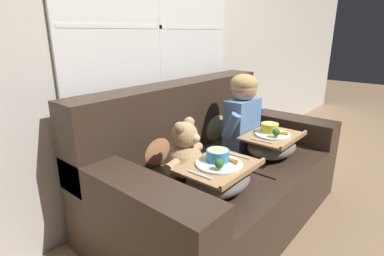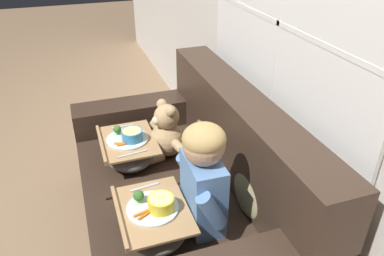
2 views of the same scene
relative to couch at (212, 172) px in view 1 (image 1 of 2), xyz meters
name	(u,v)px [view 1 (image 1 of 2)]	position (x,y,z in m)	size (l,w,h in m)	color
ground_plane	(220,216)	(0.00, -0.07, -0.32)	(14.00, 14.00, 0.00)	#8E7051
wall_back_with_window	(155,20)	(0.00, 0.51, 0.98)	(8.00, 0.08, 2.60)	beige
couch	(212,172)	(0.00, 0.00, 0.00)	(1.68, 0.98, 0.89)	#38281E
throw_pillow_behind_child	(213,120)	(0.31, 0.23, 0.26)	(0.34, 0.16, 0.35)	tan
throw_pillow_behind_teddy	(153,141)	(-0.31, 0.23, 0.26)	(0.31, 0.15, 0.32)	#B2754C
child_figure	(243,108)	(0.31, -0.03, 0.39)	(0.38, 0.19, 0.54)	#5B84BC
teddy_bear	(185,153)	(-0.31, -0.03, 0.24)	(0.38, 0.27, 0.35)	tan
lap_tray_child	(272,144)	(0.31, -0.27, 0.18)	(0.41, 0.32, 0.22)	slate
lap_tray_teddy	(219,176)	(-0.31, -0.27, 0.18)	(0.41, 0.32, 0.22)	slate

